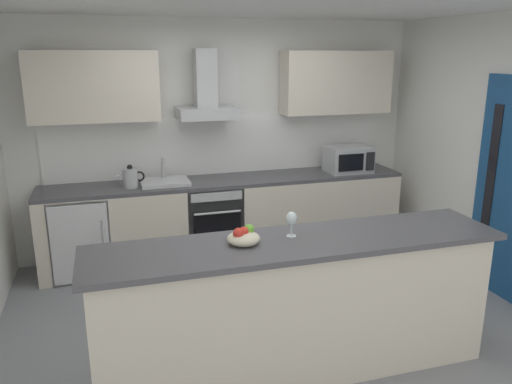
{
  "coord_description": "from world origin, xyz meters",
  "views": [
    {
      "loc": [
        -1.26,
        -3.68,
        2.23
      ],
      "look_at": [
        -0.02,
        0.43,
        1.05
      ],
      "focal_mm": 35.49,
      "sensor_mm": 36.0,
      "label": 1
    }
  ],
  "objects": [
    {
      "name": "refrigerator",
      "position": [
        -1.57,
        1.53,
        0.43
      ],
      "size": [
        0.58,
        0.6,
        0.85
      ],
      "color": "white",
      "rests_on": "ground"
    },
    {
      "name": "counter_back",
      "position": [
        0.0,
        1.56,
        0.45
      ],
      "size": [
        3.97,
        0.6,
        0.9
      ],
      "color": "beige",
      "rests_on": "ground"
    },
    {
      "name": "wall_back",
      "position": [
        0.0,
        1.94,
        1.3
      ],
      "size": [
        5.51,
        0.12,
        2.6
      ],
      "primitive_type": "cube",
      "color": "white",
      "rests_on": "ground"
    },
    {
      "name": "ground",
      "position": [
        0.0,
        0.0,
        -0.01
      ],
      "size": [
        5.51,
        4.76,
        0.02
      ],
      "primitive_type": "cube",
      "color": "gray"
    },
    {
      "name": "counter_island",
      "position": [
        -0.06,
        -0.69,
        0.51
      ],
      "size": [
        2.87,
        0.64,
        1.01
      ],
      "color": "beige",
      "rests_on": "ground"
    },
    {
      "name": "oven",
      "position": [
        -0.2,
        1.53,
        0.46
      ],
      "size": [
        0.6,
        0.62,
        0.8
      ],
      "color": "slate",
      "rests_on": "ground"
    },
    {
      "name": "wine_glass",
      "position": [
        -0.08,
        -0.61,
        1.14
      ],
      "size": [
        0.08,
        0.08,
        0.18
      ],
      "color": "silver",
      "rests_on": "counter_island"
    },
    {
      "name": "fruit_bowl",
      "position": [
        -0.43,
        -0.65,
        1.06
      ],
      "size": [
        0.22,
        0.22,
        0.13
      ],
      "color": "beige",
      "rests_on": "counter_island"
    },
    {
      "name": "upper_cabinets",
      "position": [
        0.0,
        1.71,
        1.91
      ],
      "size": [
        3.92,
        0.32,
        0.7
      ],
      "color": "beige"
    },
    {
      "name": "range_hood",
      "position": [
        -0.2,
        1.66,
        1.79
      ],
      "size": [
        0.62,
        0.45,
        0.72
      ],
      "color": "#B7BABC"
    },
    {
      "name": "kettle",
      "position": [
        -1.04,
        1.5,
        1.01
      ],
      "size": [
        0.29,
        0.15,
        0.24
      ],
      "color": "#B7BABC",
      "rests_on": "counter_back"
    },
    {
      "name": "backsplash_tile",
      "position": [
        0.0,
        1.87,
        1.23
      ],
      "size": [
        3.84,
        0.02,
        0.66
      ],
      "primitive_type": "cube",
      "color": "white"
    },
    {
      "name": "side_door",
      "position": [
        2.24,
        -0.1,
        1.03
      ],
      "size": [
        0.08,
        0.85,
        2.05
      ],
      "color": "navy",
      "rests_on": "ground"
    },
    {
      "name": "sink",
      "position": [
        -0.69,
        1.54,
        0.93
      ],
      "size": [
        0.5,
        0.4,
        0.26
      ],
      "color": "silver",
      "rests_on": "counter_back"
    },
    {
      "name": "microwave",
      "position": [
        1.42,
        1.51,
        1.05
      ],
      "size": [
        0.5,
        0.38,
        0.3
      ],
      "color": "#B7BABC",
      "rests_on": "counter_back"
    }
  ]
}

